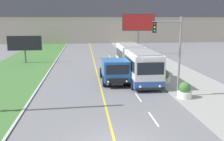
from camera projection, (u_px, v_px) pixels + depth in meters
lane_marking_centre at (118, 133)px, 14.24m from camera, size 2.88×140.00×0.01m
apartment_block_background at (89, 6)px, 67.85m from camera, size 80.00×8.04×18.59m
city_bus at (136, 62)px, 27.63m from camera, size 2.71×12.79×3.14m
dump_truck at (115, 71)px, 24.90m from camera, size 2.45×6.75×2.40m
traffic_light_mast at (172, 47)px, 19.91m from camera, size 2.28×0.32×6.26m
billboard_large at (138, 24)px, 44.76m from camera, size 5.62×0.24×6.93m
billboard_small at (25, 44)px, 36.22m from camera, size 4.66×0.24×3.80m
planter_round_near at (185, 91)px, 20.20m from camera, size 1.12×1.12×1.25m
planter_round_second at (165, 77)px, 25.02m from camera, size 1.11×1.11×1.24m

